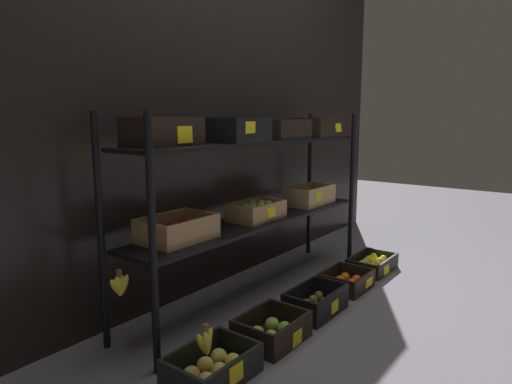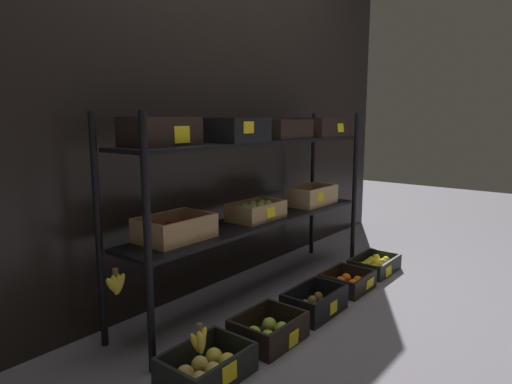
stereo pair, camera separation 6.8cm
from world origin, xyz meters
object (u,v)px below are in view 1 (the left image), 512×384
Objects in this scene: banana_bunch_loose at (206,342)px; crate_ground_apple_green at (272,331)px; crate_ground_apple_gold at (213,369)px; crate_ground_tangerine at (346,282)px; display_rack at (258,176)px; crate_ground_lemon at (372,264)px; crate_ground_kiwi at (316,303)px.

crate_ground_apple_green is at bearing -0.88° from banana_bunch_loose.
banana_bunch_loose is (-0.04, -0.00, 0.13)m from crate_ground_apple_gold.
crate_ground_apple_green is 0.82m from crate_ground_tangerine.
crate_ground_apple_green is at bearing -1.23° from crate_ground_apple_gold.
display_rack is at bearing 135.71° from crate_ground_tangerine.
display_rack is 14.99× the size of banana_bunch_loose.
crate_ground_lemon is at bearing 0.11° from banana_bunch_loose.
banana_bunch_loose is at bearing 179.12° from crate_ground_apple_green.
crate_ground_apple_green is 0.46m from banana_bunch_loose.
display_rack is at bearing 86.96° from crate_ground_kiwi.
crate_ground_tangerine is (0.42, 0.02, -0.01)m from crate_ground_kiwi.
crate_ground_kiwi reaches higher than crate_ground_apple_green.
crate_ground_tangerine is 0.41m from crate_ground_lemon.
crate_ground_tangerine is at bearing -0.03° from crate_ground_apple_gold.
crate_ground_kiwi is at bearing -178.55° from crate_ground_lemon.
crate_ground_tangerine is at bearing -179.72° from crate_ground_lemon.
crate_ground_kiwi is 1.19× the size of crate_ground_tangerine.
crate_ground_apple_green is at bearing -136.82° from display_rack.
crate_ground_lemon is at bearing 0.46° from crate_ground_apple_green.
crate_ground_lemon is (0.83, 0.02, -0.01)m from crate_ground_kiwi.
banana_bunch_loose is (-0.44, 0.01, 0.13)m from crate_ground_apple_green.
crate_ground_kiwi is (0.81, -0.02, 0.00)m from crate_ground_apple_gold.
banana_bunch_loose reaches higher than crate_ground_tangerine.
banana_bunch_loose is (-1.68, -0.00, 0.14)m from crate_ground_lemon.
crate_ground_kiwi is (-0.02, -0.41, -0.67)m from display_rack.
crate_ground_apple_green is at bearing 178.42° from crate_ground_kiwi.
crate_ground_kiwi reaches higher than crate_ground_lemon.
display_rack is at bearing 154.47° from crate_ground_lemon.
crate_ground_apple_green reaches higher than crate_ground_apple_gold.
display_rack is at bearing 25.12° from crate_ground_apple_gold.
display_rack is 1.09m from banana_bunch_loose.
display_rack reaches higher than crate_ground_kiwi.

